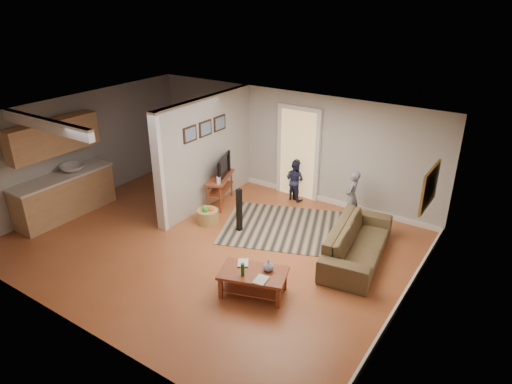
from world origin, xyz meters
TOP-DOWN VIEW (x-y plane):
  - ground at (0.00, 0.00)m, footprint 7.50×7.50m
  - room_shell at (-1.07, 0.43)m, footprint 7.54×6.02m
  - area_rug at (0.97, 1.38)m, footprint 3.23×2.81m
  - sofa at (2.60, 1.09)m, footprint 1.23×2.39m
  - coffee_table at (1.61, -0.87)m, footprint 1.23×0.94m
  - tv_console at (-0.94, 1.55)m, footprint 0.77×1.16m
  - speaker_left at (0.17, 0.73)m, footprint 0.12×0.12m
  - speaker_right at (0.40, 2.70)m, footprint 0.11×0.11m
  - toy_basket at (-0.60, 0.63)m, footprint 0.46×0.46m
  - child at (1.91, 2.40)m, footprint 0.32×0.45m
  - toddler at (0.37, 2.70)m, footprint 0.52×0.43m

SIDE VIEW (x-z plane):
  - ground at x=0.00m, z-range 0.00..0.00m
  - sofa at x=2.60m, z-range -0.33..0.33m
  - child at x=1.91m, z-range -0.58..0.58m
  - toddler at x=0.37m, z-range -0.49..0.49m
  - area_rug at x=0.97m, z-range 0.00..0.01m
  - toy_basket at x=-0.60m, z-range -0.04..0.37m
  - coffee_table at x=1.61m, z-range 0.01..0.65m
  - speaker_left at x=0.17m, z-range 0.00..0.94m
  - speaker_right at x=0.40m, z-range 0.00..1.00m
  - tv_console at x=-0.94m, z-range 0.15..1.09m
  - room_shell at x=-1.07m, z-range 0.20..2.72m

